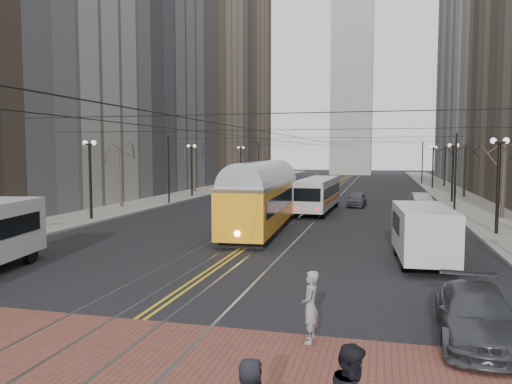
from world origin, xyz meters
The scene contains 21 objects.
ground centered at (0.00, 0.00, 0.00)m, with size 260.00×260.00×0.00m, color black.
sidewalk_left centered at (-15.00, 45.00, 0.07)m, with size 5.00×140.00×0.15m, color gray.
sidewalk_right centered at (15.00, 45.00, 0.07)m, with size 5.00×140.00×0.15m, color gray.
crosswalk_band centered at (0.00, -4.00, 0.01)m, with size 25.00×6.00×0.01m, color brown.
streetcar_rails centered at (0.00, 45.00, 0.00)m, with size 4.80×130.00×0.02m, color gray.
centre_lines centered at (0.00, 45.00, 0.01)m, with size 0.42×130.00×0.01m, color gold.
building_left_mid centered at (-25.50, 46.00, 17.00)m, with size 16.00×20.00×34.00m, color slate.
building_left_midfar centered at (-27.50, 66.00, 26.00)m, with size 20.00×20.00×52.00m, color gray.
building_left_far centered at (-25.50, 86.00, 20.00)m, with size 16.00×20.00×40.00m, color brown.
building_right_far centered at (25.50, 86.00, 20.00)m, with size 16.00×20.00×40.00m, color slate.
clock_tower centered at (0.00, 102.00, 35.96)m, with size 12.00×12.00×66.00m.
lamp_posts centered at (0.00, 28.75, 2.80)m, with size 27.60×57.20×5.60m.
street_trees centered at (0.00, 35.25, 2.80)m, with size 31.68×53.28×5.60m.
trolley_wires centered at (0.00, 34.83, 3.77)m, with size 25.96×120.00×6.60m.
streetcar centered at (-0.50, 16.97, 1.71)m, with size 2.69×14.49×3.42m, color #FFA516.
rear_bus centered at (1.80, 27.44, 1.42)m, with size 2.36×10.85×2.83m, color #BABABA.
cargo_van centered at (8.82, 9.00, 1.29)m, with size 2.25×5.84×2.58m, color silver.
sedan_grey centered at (4.76, 32.55, 0.68)m, with size 1.60×3.97×1.35m, color #3F4146.
sedan_silver centered at (10.34, 31.36, 0.73)m, with size 1.54×4.42×1.46m, color #95989C.
sedan_parked centered at (9.50, -0.25, 0.70)m, with size 1.95×4.79×1.39m, color #3A3C41.
pedestrian_b centered at (5.22, -1.50, 0.97)m, with size 0.70×0.46×1.91m, color gray.
Camera 1 is at (6.99, -14.28, 5.02)m, focal length 35.00 mm.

